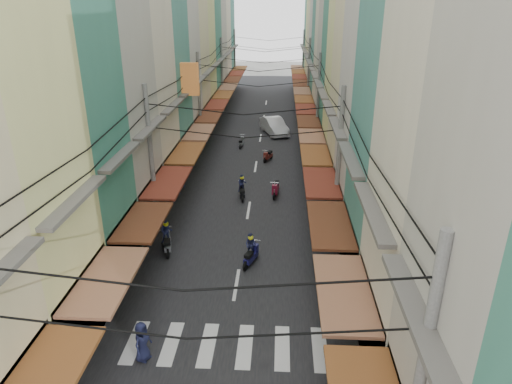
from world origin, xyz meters
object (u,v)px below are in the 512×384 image
(traffic_sign, at_px, (360,250))
(bicycle, at_px, (403,304))
(market_umbrella, at_px, (382,252))
(white_car, at_px, (274,134))

(traffic_sign, bearing_deg, bicycle, -20.76)
(market_umbrella, bearing_deg, bicycle, -15.58)
(traffic_sign, bearing_deg, white_car, 99.02)
(white_car, xyz_separation_m, market_umbrella, (4.93, -26.32, 2.32))
(bicycle, relative_size, traffic_sign, 0.50)
(white_car, xyz_separation_m, bicycle, (6.01, -26.62, 0.00))
(market_umbrella, bearing_deg, white_car, 100.61)
(white_car, distance_m, bicycle, 27.29)
(white_car, xyz_separation_m, traffic_sign, (4.11, -25.91, 2.16))
(bicycle, relative_size, market_umbrella, 0.56)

